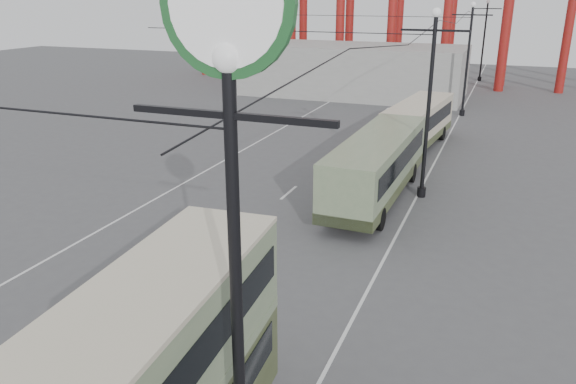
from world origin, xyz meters
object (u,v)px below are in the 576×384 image
at_px(single_decker_cream, 418,122).
at_px(single_decker_green, 377,164).
at_px(pedestrian, 244,251).
at_px(lamp_post_near, 231,146).

bearing_deg(single_decker_cream, single_decker_green, -85.56).
bearing_deg(pedestrian, single_decker_cream, -134.00).
xyz_separation_m(single_decker_green, single_decker_cream, (0.23, 11.15, -0.11)).
distance_m(lamp_post_near, single_decker_green, 20.80).
bearing_deg(single_decker_cream, lamp_post_near, -80.87).
relative_size(single_decker_green, pedestrian, 7.08).
height_order(lamp_post_near, single_decker_cream, lamp_post_near).
height_order(single_decker_green, single_decker_cream, single_decker_green).
height_order(lamp_post_near, single_decker_green, lamp_post_near).
distance_m(lamp_post_near, single_decker_cream, 31.60).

